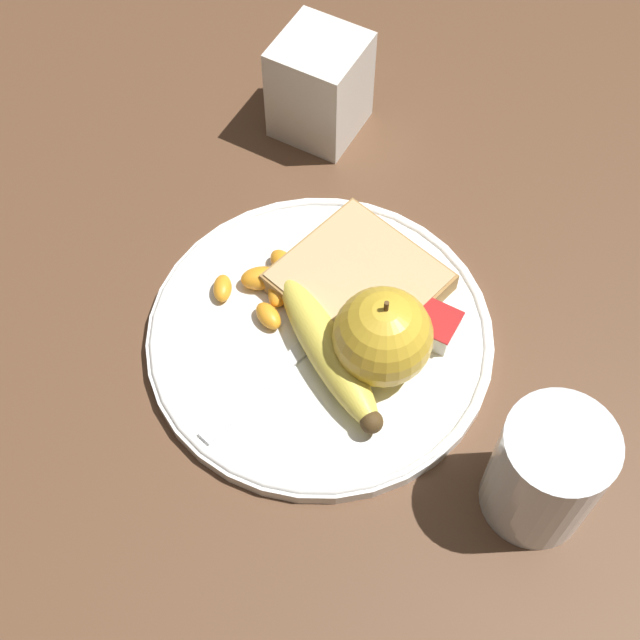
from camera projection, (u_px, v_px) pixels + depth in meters
name	position (u px, v px, depth m)	size (l,w,h in m)	color
ground_plane	(320.00, 340.00, 0.73)	(3.00, 3.00, 0.00)	brown
plate	(320.00, 335.00, 0.72)	(0.28, 0.28, 0.01)	white
juice_glass	(545.00, 474.00, 0.62)	(0.08, 0.08, 0.10)	silver
apple	(381.00, 340.00, 0.67)	(0.08, 0.08, 0.09)	gold
banana	(329.00, 353.00, 0.69)	(0.14, 0.11, 0.03)	#E0CC4C
bread_slice	(359.00, 282.00, 0.73)	(0.14, 0.14, 0.02)	olive
fork	(311.00, 341.00, 0.71)	(0.07, 0.20, 0.00)	silver
jam_packet	(431.00, 325.00, 0.71)	(0.04, 0.03, 0.02)	white
orange_segment_0	(261.00, 278.00, 0.74)	(0.04, 0.04, 0.02)	orange
orange_segment_1	(222.00, 288.00, 0.73)	(0.03, 0.03, 0.01)	orange
orange_segment_2	(284.00, 264.00, 0.75)	(0.04, 0.03, 0.02)	orange
orange_segment_3	(296.00, 289.00, 0.73)	(0.03, 0.02, 0.02)	orange
orange_segment_4	(268.00, 316.00, 0.72)	(0.03, 0.03, 0.02)	orange
orange_segment_5	(279.00, 292.00, 0.73)	(0.03, 0.03, 0.02)	orange
orange_segment_6	(315.00, 289.00, 0.73)	(0.03, 0.04, 0.02)	orange
condiment_caddy	(320.00, 86.00, 0.82)	(0.07, 0.07, 0.10)	silver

